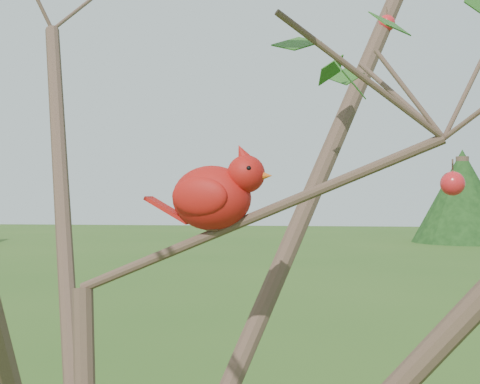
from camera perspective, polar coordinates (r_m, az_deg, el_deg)
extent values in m
sphere|color=red|center=(1.67, 12.41, 13.88)|extent=(0.04, 0.04, 0.04)
sphere|color=red|center=(1.14, 17.69, 0.69)|extent=(0.04, 0.04, 0.04)
ellipsoid|color=#AF190F|center=(1.11, -2.44, -0.51)|extent=(0.15, 0.13, 0.11)
sphere|color=#AF190F|center=(1.09, 0.52, 1.55)|extent=(0.07, 0.07, 0.06)
cone|color=#AF190F|center=(1.10, 0.26, 3.18)|extent=(0.05, 0.04, 0.05)
cone|color=#D85914|center=(1.08, 2.09, 1.40)|extent=(0.03, 0.03, 0.02)
ellipsoid|color=black|center=(1.09, 1.56, 1.34)|extent=(0.02, 0.04, 0.03)
cube|color=#AF190F|center=(1.14, -6.10, -1.54)|extent=(0.09, 0.05, 0.05)
ellipsoid|color=#AF190F|center=(1.15, -1.95, -0.34)|extent=(0.10, 0.05, 0.06)
ellipsoid|color=#AF190F|center=(1.08, -3.49, -0.37)|extent=(0.10, 0.05, 0.06)
cylinder|color=#3E2B21|center=(29.21, 18.44, -0.60)|extent=(0.54, 0.54, 3.57)
cone|color=black|center=(29.21, 18.44, -0.31)|extent=(4.16, 4.16, 3.87)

